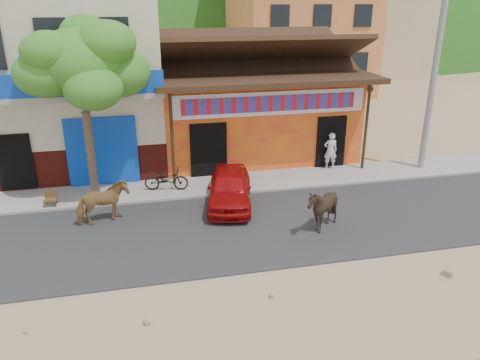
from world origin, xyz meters
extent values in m
plane|color=#9E825B|center=(0.00, 0.00, 0.00)|extent=(120.00, 120.00, 0.00)
cube|color=#28282B|center=(0.00, 2.50, 0.02)|extent=(60.00, 5.00, 0.04)
cube|color=gray|center=(0.00, 6.00, 0.06)|extent=(60.00, 2.00, 0.12)
cube|color=orange|center=(2.00, 10.00, 1.80)|extent=(8.00, 6.00, 3.60)
cube|color=beige|center=(-5.50, 10.00, 3.50)|extent=(7.00, 6.00, 7.00)
cube|color=#CC723F|center=(9.00, 24.00, 6.00)|extent=(9.00, 9.00, 12.00)
cube|color=tan|center=(18.00, 30.00, 5.00)|extent=(8.00, 8.00, 10.00)
cylinder|color=gray|center=(8.20, 6.00, 4.12)|extent=(0.24, 0.24, 8.00)
imported|color=olive|center=(-4.22, 3.77, 0.70)|extent=(1.72, 1.20, 1.33)
imported|color=black|center=(2.19, 1.83, 0.74)|extent=(1.35, 1.22, 1.40)
imported|color=#A00B0B|center=(-0.13, 4.27, 0.64)|extent=(2.16, 3.75, 1.20)
imported|color=black|center=(-2.13, 5.83, 0.53)|extent=(1.63, 0.82, 0.82)
imported|color=silver|center=(4.50, 6.70, 0.87)|extent=(0.59, 0.43, 1.49)
camera|label=1|loc=(-2.97, -9.96, 6.60)|focal=35.00mm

